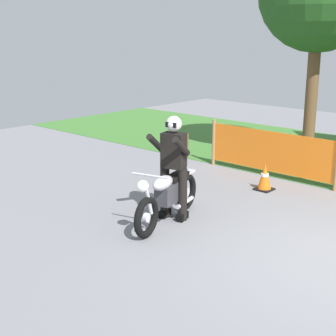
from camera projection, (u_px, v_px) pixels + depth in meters
motorcycle_lead at (168, 195)px, 7.76m from camera, size 0.75×1.95×0.94m
rider_lead at (174, 162)px, 7.81m from camera, size 0.65×0.76×1.69m
traffic_cone at (265, 177)px, 9.45m from camera, size 0.32×0.32×0.53m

